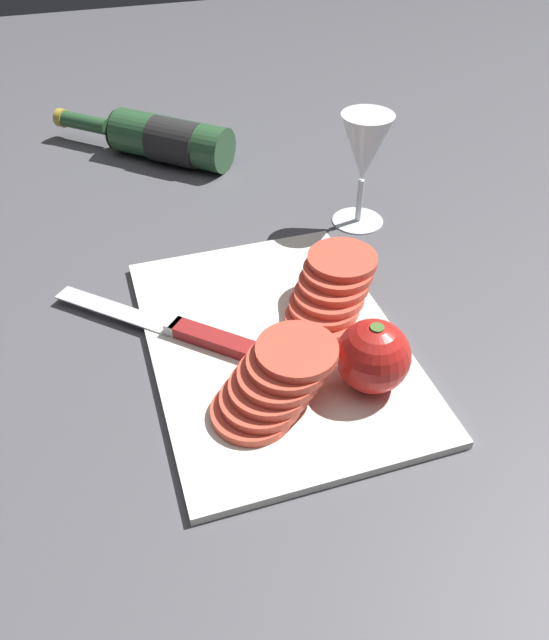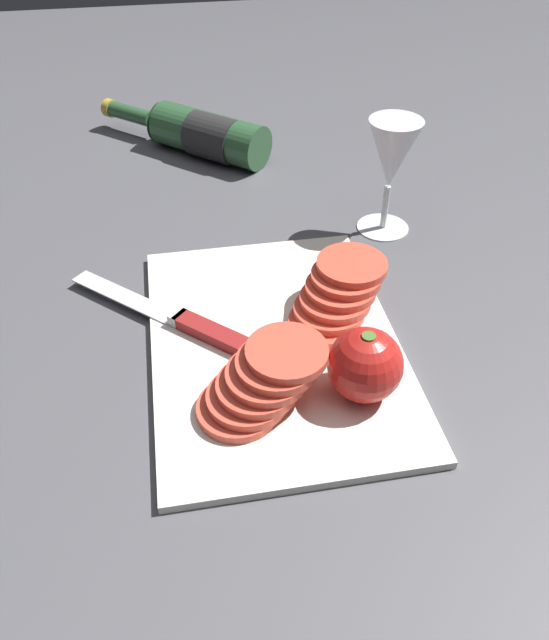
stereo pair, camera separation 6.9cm
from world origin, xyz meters
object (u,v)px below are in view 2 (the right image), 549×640
object	(u,v)px
wine_glass	(392,159)
knife	(196,327)
wine_bottle	(202,134)
whole_tomato	(365,365)
tomato_slice_stack_far	(338,294)
tomato_slice_stack_near	(262,381)

from	to	relation	value
wine_glass	knife	bearing A→B (deg)	-56.39
wine_bottle	whole_tomato	distance (m)	0.61
wine_glass	knife	size ratio (longest dim) A/B	0.74
wine_glass	tomato_slice_stack_far	world-z (taller)	wine_glass
wine_glass	tomato_slice_stack_far	distance (m)	0.23
wine_bottle	wine_glass	size ratio (longest dim) A/B	1.74
wine_glass	whole_tomato	size ratio (longest dim) A/B	2.07
knife	tomato_slice_stack_near	distance (m)	0.14
wine_glass	tomato_slice_stack_far	xyz separation A→B (m)	(0.19, -0.12, -0.07)
tomato_slice_stack_near	tomato_slice_stack_far	world-z (taller)	same
wine_bottle	knife	xyz separation A→B (m)	(0.48, -0.05, -0.02)
knife	wine_bottle	bearing A→B (deg)	-52.79
whole_tomato	wine_bottle	bearing A→B (deg)	-169.51
whole_tomato	tomato_slice_stack_near	world-z (taller)	whole_tomato
whole_tomato	tomato_slice_stack_far	size ratio (longest dim) A/B	0.63
knife	tomato_slice_stack_far	world-z (taller)	tomato_slice_stack_far
knife	tomato_slice_stack_near	size ratio (longest dim) A/B	1.59
wine_bottle	tomato_slice_stack_far	xyz separation A→B (m)	(0.48, 0.12, 0.00)
whole_tomato	knife	distance (m)	0.21
whole_tomato	tomato_slice_stack_near	bearing A→B (deg)	-93.04
tomato_slice_stack_near	tomato_slice_stack_far	bearing A→B (deg)	138.14
knife	tomato_slice_stack_near	xyz separation A→B (m)	(0.12, 0.06, 0.02)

